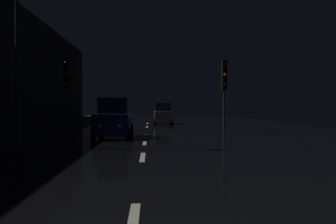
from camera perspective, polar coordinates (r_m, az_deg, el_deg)
name	(u,v)px	position (r m, az deg, el deg)	size (l,w,h in m)	color
ground	(147,129)	(26.85, -3.28, -2.65)	(27.11, 84.00, 0.02)	black
sidewalk_left	(43,128)	(27.90, -18.58, -2.39)	(4.40, 84.00, 0.15)	#28282B
lane_centerline	(146,137)	(20.10, -3.45, -3.83)	(0.16, 32.45, 0.01)	beige
traffic_light_far_right	(224,80)	(24.62, 8.56, 4.81)	(0.37, 0.48, 4.63)	#38383A
traffic_light_far_left	(66,79)	(24.57, -15.26, 4.89)	(0.33, 0.47, 4.68)	#38383A
streetlamp_overhead	(27,14)	(17.00, -20.72, 13.82)	(1.70, 0.44, 8.47)	#2D2D30
car_approaching_headlights	(114,119)	(19.99, -8.28, -1.13)	(1.92, 4.16, 2.09)	#141E51
car_distant_taillights	(163,114)	(34.64, -0.77, -0.37)	(1.76, 3.81, 1.92)	#A5A8AD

